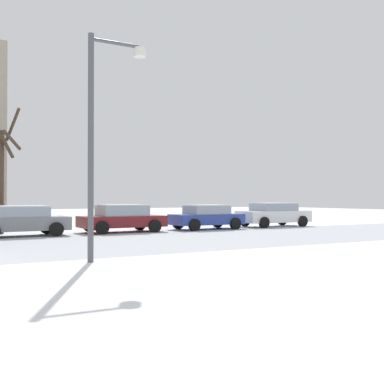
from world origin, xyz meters
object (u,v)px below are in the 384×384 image
parked_car_gray (21,220)px  parked_car_maroon (122,218)px  parked_car_blue (207,217)px  street_lamp (101,124)px  parked_car_white (274,214)px

parked_car_gray → parked_car_maroon: size_ratio=0.97×
parked_car_gray → parked_car_blue: bearing=0.1°
street_lamp → parked_car_gray: (-0.36, 9.88, -3.01)m
parked_car_maroon → parked_car_blue: parked_car_maroon is taller
parked_car_blue → parked_car_gray: bearing=-179.9°
parked_car_maroon → parked_car_blue: (4.85, -0.15, -0.02)m
street_lamp → parked_car_white: 17.70m
parked_car_gray → parked_car_white: size_ratio=0.91×
parked_car_gray → parked_car_blue: (9.71, 0.02, -0.02)m
parked_car_maroon → parked_car_blue: bearing=-1.8°
street_lamp → parked_car_gray: 10.34m
parked_car_white → parked_car_blue: bearing=-177.3°
parked_car_gray → parked_car_maroon: 4.86m
parked_car_maroon → parked_car_white: (9.71, 0.07, 0.02)m
parked_car_gray → parked_car_maroon: parked_car_maroon is taller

